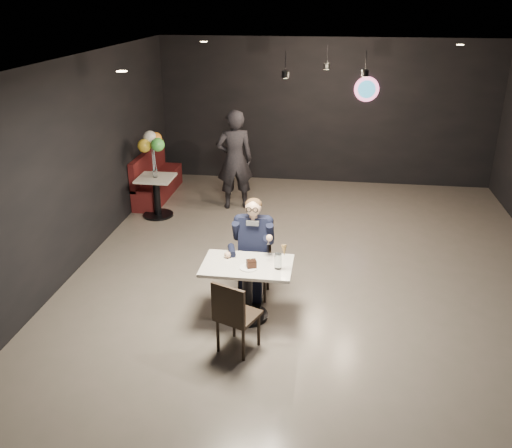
# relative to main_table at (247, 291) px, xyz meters

# --- Properties ---
(floor) EXTENTS (9.00, 9.00, 0.00)m
(floor) POSITION_rel_main_table_xyz_m (0.79, 1.10, -0.38)
(floor) COLOR #6C605A
(floor) RESTS_ON ground
(wall_sign) EXTENTS (0.50, 0.06, 0.50)m
(wall_sign) POSITION_rel_main_table_xyz_m (1.59, 5.57, 1.62)
(wall_sign) COLOR pink
(wall_sign) RESTS_ON floor
(pendant_lights) EXTENTS (1.40, 1.20, 0.36)m
(pendant_lights) POSITION_rel_main_table_xyz_m (0.79, 3.10, 2.51)
(pendant_lights) COLOR black
(pendant_lights) RESTS_ON floor
(main_table) EXTENTS (1.10, 0.70, 0.75)m
(main_table) POSITION_rel_main_table_xyz_m (0.00, 0.00, 0.00)
(main_table) COLOR silver
(main_table) RESTS_ON floor
(chair_far) EXTENTS (0.42, 0.46, 0.92)m
(chair_far) POSITION_rel_main_table_xyz_m (0.00, 0.55, 0.09)
(chair_far) COLOR black
(chair_far) RESTS_ON floor
(chair_near) EXTENTS (0.56, 0.59, 0.92)m
(chair_near) POSITION_rel_main_table_xyz_m (0.00, -0.67, 0.09)
(chair_near) COLOR black
(chair_near) RESTS_ON floor
(seated_man) EXTENTS (0.60, 0.80, 1.44)m
(seated_man) POSITION_rel_main_table_xyz_m (0.00, 0.55, 0.34)
(seated_man) COLOR black
(seated_man) RESTS_ON floor
(dessert_plate) EXTENTS (0.22, 0.22, 0.01)m
(dessert_plate) POSITION_rel_main_table_xyz_m (0.03, -0.10, 0.38)
(dessert_plate) COLOR white
(dessert_plate) RESTS_ON main_table
(cake_slice) EXTENTS (0.14, 0.13, 0.08)m
(cake_slice) POSITION_rel_main_table_xyz_m (0.07, -0.09, 0.43)
(cake_slice) COLOR black
(cake_slice) RESTS_ON dessert_plate
(mint_leaf) EXTENTS (0.06, 0.04, 0.01)m
(mint_leaf) POSITION_rel_main_table_xyz_m (0.04, -0.10, 0.47)
(mint_leaf) COLOR #30862B
(mint_leaf) RESTS_ON cake_slice
(sundae_glass) EXTENTS (0.09, 0.09, 0.19)m
(sundae_glass) POSITION_rel_main_table_xyz_m (0.38, -0.06, 0.47)
(sundae_glass) COLOR silver
(sundae_glass) RESTS_ON main_table
(wafer_cone) EXTENTS (0.08, 0.08, 0.13)m
(wafer_cone) POSITION_rel_main_table_xyz_m (0.45, -0.06, 0.62)
(wafer_cone) COLOR #D8AB58
(wafer_cone) RESTS_ON sundae_glass
(booth_bench) EXTENTS (0.47, 1.88, 0.94)m
(booth_bench) POSITION_rel_main_table_xyz_m (-2.46, 4.13, 0.09)
(booth_bench) COLOR #48110F
(booth_bench) RESTS_ON floor
(side_table) EXTENTS (0.63, 0.63, 0.79)m
(side_table) POSITION_rel_main_table_xyz_m (-2.16, 3.13, 0.02)
(side_table) COLOR silver
(side_table) RESTS_ON floor
(balloon_vase) EXTENTS (0.09, 0.09, 0.14)m
(balloon_vase) POSITION_rel_main_table_xyz_m (-2.16, 3.13, 0.44)
(balloon_vase) COLOR silver
(balloon_vase) RESTS_ON side_table
(balloon_bunch) EXTENTS (0.43, 0.43, 0.72)m
(balloon_bunch) POSITION_rel_main_table_xyz_m (-2.16, 3.13, 0.88)
(balloon_bunch) COLOR gold
(balloon_bunch) RESTS_ON balloon_vase
(passerby) EXTENTS (0.79, 0.64, 1.88)m
(passerby) POSITION_rel_main_table_xyz_m (-0.82, 3.77, 0.56)
(passerby) COLOR black
(passerby) RESTS_ON floor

